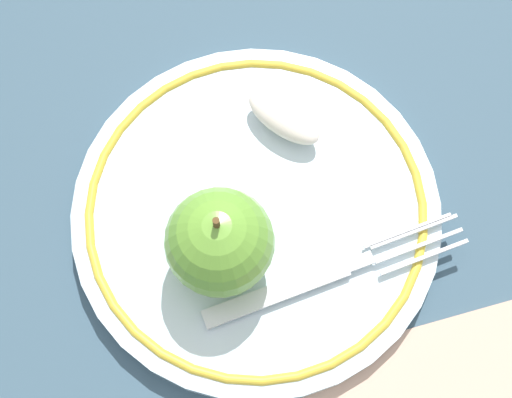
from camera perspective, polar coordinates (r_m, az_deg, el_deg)
The scene contains 5 objects.
ground_plane at distance 0.49m, azimuth -1.87°, elevation -1.17°, with size 2.00×2.00×0.00m, color #354F5F.
plate at distance 0.47m, azimuth 0.00°, elevation -1.19°, with size 0.24×0.24×0.02m.
apple_red_whole at distance 0.42m, azimuth -2.61°, elevation -3.51°, with size 0.07×0.07×0.07m.
apple_slice_front at distance 0.48m, azimuth 2.24°, elevation 6.52°, with size 0.06×0.02×0.02m, color silver.
fork at distance 0.45m, azimuth 5.72°, elevation -5.98°, with size 0.16×0.10×0.00m.
Camera 1 is at (-0.04, 0.15, 0.46)m, focal length 50.00 mm.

